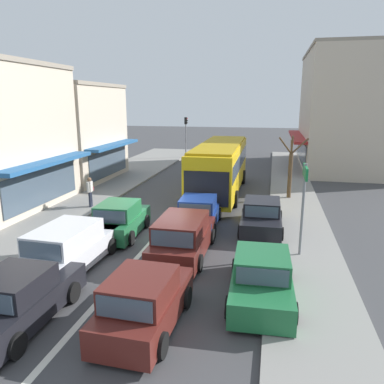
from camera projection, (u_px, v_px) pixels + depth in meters
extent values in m
plane|color=#3F3F42|center=(162.00, 230.00, 17.21)|extent=(140.00, 140.00, 0.00)
cube|color=silver|center=(182.00, 207.00, 21.01)|extent=(0.20, 28.00, 0.01)
cube|color=gray|center=(88.00, 191.00, 24.29)|extent=(5.20, 44.00, 0.14)
cube|color=gray|center=(294.00, 203.00, 21.62)|extent=(2.80, 44.00, 0.12)
cube|color=#23568E|center=(48.00, 162.00, 19.29)|extent=(1.10, 7.27, 0.20)
cube|color=#425160|center=(43.00, 186.00, 19.68)|extent=(0.06, 6.32, 1.80)
cube|color=beige|center=(65.00, 135.00, 27.47)|extent=(6.73, 7.62, 6.76)
cube|color=#23568E|center=(113.00, 145.00, 26.84)|extent=(1.10, 7.01, 0.20)
cube|color=#425160|center=(109.00, 163.00, 27.24)|extent=(0.06, 6.10, 1.80)
cube|color=gray|center=(61.00, 85.00, 26.64)|extent=(6.89, 7.62, 0.24)
cube|color=beige|center=(354.00, 112.00, 31.98)|extent=(8.28, 12.86, 9.74)
cube|color=maroon|center=(297.00, 136.00, 33.44)|extent=(1.10, 11.83, 0.20)
cube|color=#425160|center=(301.00, 151.00, 33.66)|extent=(0.06, 10.29, 1.80)
cube|color=gray|center=(361.00, 50.00, 30.80)|extent=(8.44, 12.86, 0.24)
cube|color=yellow|center=(220.00, 167.00, 23.56)|extent=(2.63, 10.83, 2.70)
cube|color=#425160|center=(220.00, 160.00, 23.47)|extent=(2.66, 10.40, 0.90)
cube|color=black|center=(206.00, 189.00, 18.44)|extent=(2.25, 0.09, 1.76)
cube|color=#AF890F|center=(221.00, 144.00, 23.23)|extent=(2.49, 9.96, 0.12)
cylinder|color=black|center=(209.00, 176.00, 27.30)|extent=(0.27, 0.96, 0.96)
cylinder|color=black|center=(243.00, 177.00, 26.81)|extent=(0.27, 0.96, 0.96)
cylinder|color=black|center=(191.00, 197.00, 21.28)|extent=(0.27, 0.96, 0.96)
cylinder|color=black|center=(235.00, 199.00, 20.79)|extent=(0.27, 0.96, 0.96)
cube|color=#561E19|center=(184.00, 242.00, 14.38)|extent=(1.76, 4.50, 0.76)
cube|color=#561E19|center=(181.00, 227.00, 13.88)|extent=(1.64, 2.60, 0.68)
cube|color=#425160|center=(189.00, 216.00, 15.13)|extent=(1.51, 0.06, 0.58)
cube|color=#425160|center=(172.00, 239.00, 12.62)|extent=(1.48, 0.06, 0.54)
cylinder|color=black|center=(171.00, 233.00, 15.89)|extent=(0.18, 0.62, 0.62)
cylinder|color=black|center=(212.00, 236.00, 15.53)|extent=(0.18, 0.62, 0.62)
cylinder|color=black|center=(151.00, 259.00, 13.33)|extent=(0.18, 0.62, 0.62)
cylinder|color=black|center=(199.00, 263.00, 12.97)|extent=(0.18, 0.62, 0.62)
cube|color=silver|center=(71.00, 252.00, 13.36)|extent=(1.95, 4.57, 0.76)
cube|color=silver|center=(64.00, 237.00, 12.87)|extent=(1.75, 2.67, 0.68)
cube|color=#425160|center=(84.00, 225.00, 14.11)|extent=(1.51, 0.12, 0.58)
cube|color=#425160|center=(40.00, 251.00, 11.62)|extent=(1.48, 0.12, 0.54)
cylinder|color=black|center=(71.00, 242.00, 14.90)|extent=(0.21, 0.63, 0.62)
cylinder|color=black|center=(111.00, 246.00, 14.47)|extent=(0.21, 0.63, 0.62)
cylinder|color=black|center=(26.00, 271.00, 12.36)|extent=(0.21, 0.63, 0.62)
cylinder|color=black|center=(73.00, 277.00, 11.93)|extent=(0.21, 0.63, 0.62)
cube|color=#1E6638|center=(121.00, 224.00, 16.49)|extent=(1.80, 3.77, 0.76)
cube|color=#1E6638|center=(118.00, 210.00, 16.04)|extent=(1.60, 1.97, 0.64)
cube|color=#425160|center=(125.00, 204.00, 16.97)|extent=(1.40, 0.12, 0.54)
cube|color=#425160|center=(109.00, 217.00, 15.11)|extent=(1.37, 0.12, 0.51)
cylinder|color=black|center=(113.00, 219.00, 17.74)|extent=(0.21, 0.63, 0.62)
cylinder|color=black|center=(146.00, 221.00, 17.47)|extent=(0.21, 0.63, 0.62)
cylinder|color=black|center=(93.00, 236.00, 15.61)|extent=(0.21, 0.63, 0.62)
cylinder|color=black|center=(131.00, 238.00, 15.34)|extent=(0.21, 0.63, 0.62)
cube|color=#561E19|center=(145.00, 307.00, 9.79)|extent=(1.77, 3.75, 0.76)
cube|color=#561E19|center=(140.00, 289.00, 9.34)|extent=(1.58, 1.95, 0.64)
cube|color=#425160|center=(153.00, 272.00, 10.25)|extent=(1.40, 0.11, 0.54)
cube|color=#425160|center=(124.00, 309.00, 8.43)|extent=(1.37, 0.11, 0.51)
cylinder|color=black|center=(133.00, 291.00, 11.08)|extent=(0.20, 0.63, 0.62)
cylinder|color=black|center=(187.00, 298.00, 10.69)|extent=(0.20, 0.63, 0.62)
cylinder|color=black|center=(97.00, 335.00, 8.99)|extent=(0.20, 0.63, 0.62)
cylinder|color=black|center=(162.00, 345.00, 8.60)|extent=(0.20, 0.63, 0.62)
cube|color=navy|center=(198.00, 217.00, 17.46)|extent=(1.91, 4.28, 0.72)
cube|color=navy|center=(198.00, 204.00, 17.21)|extent=(1.64, 1.87, 0.60)
cube|color=#425160|center=(201.00, 199.00, 18.09)|extent=(1.44, 0.13, 0.51)
cube|color=#425160|center=(195.00, 209.00, 16.33)|extent=(1.41, 0.13, 0.48)
cylinder|color=black|center=(185.00, 212.00, 18.86)|extent=(0.21, 0.63, 0.62)
cylinder|color=black|center=(219.00, 214.00, 18.58)|extent=(0.21, 0.63, 0.62)
cylinder|color=black|center=(175.00, 229.00, 16.44)|extent=(0.21, 0.63, 0.62)
cylinder|color=black|center=(213.00, 231.00, 16.16)|extent=(0.21, 0.63, 0.62)
cube|color=black|center=(18.00, 305.00, 9.92)|extent=(1.74, 4.21, 0.72)
cube|color=black|center=(13.00, 284.00, 9.67)|extent=(1.57, 1.81, 0.60)
cube|color=#425160|center=(35.00, 269.00, 10.54)|extent=(1.44, 0.07, 0.51)
cylinder|color=black|center=(21.00, 286.00, 11.34)|extent=(0.18, 0.62, 0.62)
cylinder|color=black|center=(73.00, 292.00, 10.98)|extent=(0.18, 0.62, 0.62)
cylinder|color=black|center=(16.00, 346.00, 8.59)|extent=(0.18, 0.62, 0.62)
cube|color=#1E6638|center=(261.00, 282.00, 11.19)|extent=(1.86, 4.26, 0.72)
cube|color=#1E6638|center=(262.00, 263.00, 10.94)|extent=(1.62, 1.85, 0.60)
cube|color=#425160|center=(262.00, 251.00, 11.82)|extent=(1.44, 0.11, 0.51)
cube|color=#425160|center=(262.00, 277.00, 10.06)|extent=(1.41, 0.11, 0.48)
cylinder|color=black|center=(235.00, 268.00, 12.59)|extent=(0.20, 0.63, 0.62)
cylinder|color=black|center=(288.00, 272.00, 12.29)|extent=(0.20, 0.63, 0.62)
cylinder|color=black|center=(229.00, 307.00, 10.18)|extent=(0.20, 0.63, 0.62)
cylinder|color=black|center=(294.00, 314.00, 9.88)|extent=(0.20, 0.63, 0.62)
cube|color=black|center=(261.00, 220.00, 17.08)|extent=(1.77, 4.22, 0.72)
cube|color=black|center=(262.00, 206.00, 16.82)|extent=(1.58, 1.82, 0.60)
cube|color=#425160|center=(262.00, 201.00, 17.70)|extent=(1.44, 0.08, 0.51)
cube|color=#425160|center=(261.00, 212.00, 15.95)|extent=(1.40, 0.08, 0.48)
cylinder|color=black|center=(244.00, 215.00, 18.49)|extent=(0.19, 0.62, 0.62)
cylinder|color=black|center=(280.00, 217.00, 18.16)|extent=(0.19, 0.62, 0.62)
cylinder|color=black|center=(240.00, 232.00, 16.09)|extent=(0.19, 0.62, 0.62)
cylinder|color=black|center=(281.00, 234.00, 15.76)|extent=(0.19, 0.62, 0.62)
cylinder|color=gray|center=(186.00, 138.00, 38.14)|extent=(0.12, 0.12, 4.20)
cube|color=black|center=(186.00, 121.00, 37.73)|extent=(0.24, 0.24, 0.68)
sphere|color=red|center=(187.00, 118.00, 37.65)|extent=(0.13, 0.13, 0.13)
sphere|color=black|center=(187.00, 121.00, 37.70)|extent=(0.13, 0.13, 0.13)
sphere|color=black|center=(187.00, 123.00, 37.75)|extent=(0.13, 0.13, 0.13)
cylinder|color=gray|center=(302.00, 212.00, 13.81)|extent=(0.10, 0.10, 3.60)
cube|color=#19753D|center=(305.00, 172.00, 13.43)|extent=(0.08, 1.40, 0.44)
cube|color=white|center=(307.00, 172.00, 13.42)|extent=(0.01, 1.10, 0.10)
cylinder|color=brown|center=(290.00, 177.00, 22.29)|extent=(0.24, 0.24, 2.76)
cylinder|color=brown|center=(291.00, 147.00, 22.21)|extent=(0.10, 0.78, 0.79)
cylinder|color=brown|center=(300.00, 146.00, 21.76)|extent=(0.99, 0.10, 0.99)
cylinder|color=brown|center=(292.00, 145.00, 21.47)|extent=(0.10, 0.85, 1.15)
cylinder|color=brown|center=(285.00, 146.00, 21.93)|extent=(0.81, 0.10, 1.01)
cylinder|color=#232838|center=(90.00, 200.00, 20.35)|extent=(0.14, 0.14, 0.84)
cylinder|color=#232838|center=(91.00, 199.00, 20.52)|extent=(0.14, 0.14, 0.84)
cube|color=beige|center=(90.00, 187.00, 20.27)|extent=(0.27, 0.39, 0.56)
sphere|color=brown|center=(89.00, 179.00, 20.17)|extent=(0.22, 0.22, 0.22)
cylinder|color=beige|center=(88.00, 188.00, 20.04)|extent=(0.09, 0.09, 0.54)
cylinder|color=beige|center=(91.00, 186.00, 20.50)|extent=(0.09, 0.09, 0.54)
cube|color=maroon|center=(92.00, 189.00, 20.61)|extent=(0.25, 0.13, 0.22)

